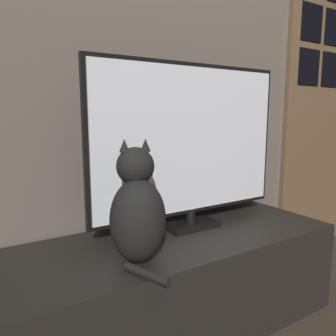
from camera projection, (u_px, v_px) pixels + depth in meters
The scene contains 5 objects.
wall_back at pixel (127, 29), 1.46m from camera, with size 4.80×0.05×2.60m.
tv_stand at pixel (164, 287), 1.38m from camera, with size 1.56×0.53×0.41m.
tv at pixel (191, 143), 1.45m from camera, with size 0.97×0.15×0.73m.
cat at pixel (137, 211), 1.13m from camera, with size 0.24×0.33×0.43m.
door at pixel (327, 96), 2.24m from camera, with size 0.84×0.04×2.05m.
Camera 1 is at (-0.67, -0.18, 0.92)m, focal length 35.00 mm.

